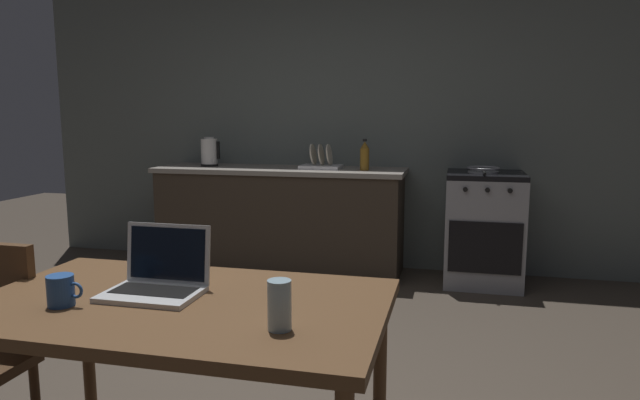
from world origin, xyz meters
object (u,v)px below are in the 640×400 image
Objects in this scene: frying_pan at (483,170)px; coffee_mug at (61,291)px; drinking_glass at (279,305)px; dish_rack at (321,163)px; dining_table at (180,321)px; bottle at (365,156)px; electric_kettle at (209,152)px; laptop at (157,280)px; stove_oven at (484,228)px.

frying_pan is 3.43m from coffee_mug.
dish_rack reaches higher than drinking_glass.
dining_table is 5.36× the size of bottle.
electric_kettle is at bearing 180.00° from dish_rack.
frying_pan is at bearing -1.23° from dish_rack.
bottle is (1.40, -0.05, -0.00)m from electric_kettle.
laptop is 2.96m from dish_rack.
bottle reaches higher than stove_oven.
laptop reaches higher than frying_pan.
electric_kettle is 2.35m from frying_pan.
electric_kettle is 2.08× the size of coffee_mug.
frying_pan is at bearing 65.25° from coffee_mug.
dish_rack is at bearing 0.00° from electric_kettle.
dining_table is at bearing 22.01° from coffee_mug.
laptop is 2.58× the size of coffee_mug.
stove_oven is at bearing 69.59° from dining_table.
stove_oven is 0.66× the size of dining_table.
dish_rack reaches higher than coffee_mug.
electric_kettle is (-2.37, 0.00, 0.58)m from stove_oven.
frying_pan is (2.34, -0.03, -0.10)m from electric_kettle.
coffee_mug reaches higher than dining_table.
laptop is 1.25× the size of bottle.
drinking_glass is at bearing -28.71° from laptop.
stove_oven is 3.21m from dining_table.
dish_rack reaches higher than frying_pan.
drinking_glass reaches higher than coffee_mug.
stove_oven is 3.51× the size of electric_kettle.
dish_rack reaches higher than stove_oven.
stove_oven is at bearing 77.30° from drinking_glass.
coffee_mug is (-0.49, -3.09, -0.22)m from bottle.
dish_rack is (1.02, 0.00, -0.08)m from electric_kettle.
frying_pan is at bearing 77.62° from drinking_glass.
bottle is (0.26, 2.91, 0.23)m from laptop.
frying_pan is at bearing -132.83° from stove_oven.
drinking_glass is at bearing -102.70° from stove_oven.
drinking_glass is at bearing -2.38° from coffee_mug.
dish_rack is at bearing 178.77° from frying_pan.
dining_table is (-1.12, -3.00, 0.23)m from stove_oven.
drinking_glass is 3.24m from dish_rack.
bottle is (-0.97, -0.05, 0.57)m from stove_oven.
electric_kettle reaches higher than bottle.
stove_oven is 0.48m from frying_pan.
drinking_glass is (0.75, -0.03, 0.02)m from coffee_mug.
bottle is 0.76× the size of dish_rack.
stove_oven is at bearing 65.07° from coffee_mug.
laptop is 0.94× the size of dish_rack.
dining_table is 0.39m from coffee_mug.
stove_oven is 2.83× the size of laptop.
frying_pan is (1.20, 2.93, 0.13)m from laptop.
coffee_mug is at bearing -114.93° from stove_oven.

